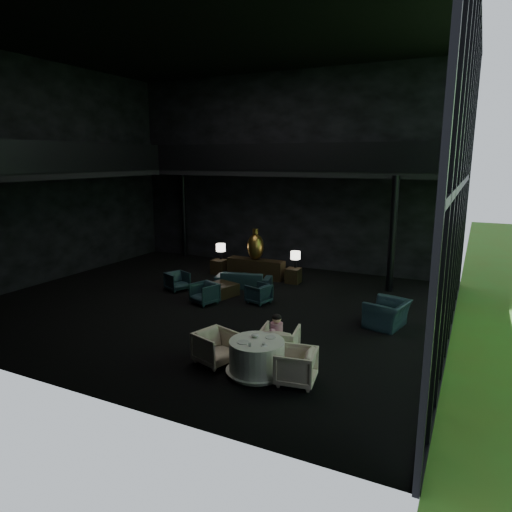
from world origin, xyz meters
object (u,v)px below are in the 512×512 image
at_px(coffee_table, 221,290).
at_px(child, 277,327).
at_px(lounge_armchair_east, 259,294).
at_px(dining_chair_west, 215,345).
at_px(dining_chair_north, 280,339).
at_px(dining_chair_east, 296,364).
at_px(dining_table, 257,359).
at_px(sofa, 244,277).
at_px(bronze_urn, 256,246).
at_px(side_table_right, 293,276).
at_px(window_armchair, 387,308).
at_px(console, 256,268).
at_px(table_lamp_right, 295,256).
at_px(table_lamp_left, 221,248).
at_px(lounge_armchair_south, 205,293).
at_px(lounge_armchair_west, 177,281).
at_px(side_table_left, 219,267).

height_order(coffee_table, child, child).
distance_m(lounge_armchair_east, dining_chair_west, 4.51).
bearing_deg(dining_chair_north, dining_chair_east, 119.22).
bearing_deg(dining_table, sofa, 120.00).
relative_size(bronze_urn, coffee_table, 1.32).
height_order(side_table_right, dining_chair_west, dining_chair_west).
bearing_deg(lounge_armchair_east, window_armchair, 99.48).
xyz_separation_m(console, table_lamp_right, (1.60, 0.09, 0.63)).
distance_m(bronze_urn, table_lamp_right, 1.62).
bearing_deg(table_lamp_left, dining_chair_north, -50.27).
bearing_deg(dining_chair_east, table_lamp_right, -167.41).
distance_m(lounge_armchair_east, dining_table, 4.93).
height_order(bronze_urn, dining_chair_north, bronze_urn).
relative_size(table_lamp_right, dining_chair_west, 0.71).
height_order(coffee_table, dining_chair_north, dining_chair_north).
relative_size(console, lounge_armchair_south, 3.19).
relative_size(lounge_armchair_west, child, 1.06).
relative_size(side_table_right, table_lamp_right, 0.91).
distance_m(table_lamp_right, dining_table, 7.67).
height_order(window_armchair, child, window_armchair).
bearing_deg(lounge_armchair_east, dining_table, 39.82).
bearing_deg(lounge_armchair_west, coffee_table, -62.06).
distance_m(table_lamp_right, lounge_armchair_west, 4.44).
relative_size(side_table_right, dining_chair_north, 0.60).
distance_m(dining_table, dining_chair_west, 1.08).
distance_m(table_lamp_right, coffee_table, 3.29).
bearing_deg(console, lounge_armchair_west, -121.50).
height_order(console, dining_chair_north, dining_chair_north).
relative_size(console, coffee_table, 2.52).
bearing_deg(table_lamp_right, lounge_armchair_east, -92.27).
height_order(side_table_right, table_lamp_right, table_lamp_right).
xyz_separation_m(table_lamp_left, child, (5.26, -6.44, -0.26)).
relative_size(table_lamp_left, side_table_right, 1.13).
height_order(side_table_left, lounge_armchair_south, lounge_armchair_south).
bearing_deg(lounge_armchair_south, bronze_urn, 110.04).
distance_m(window_armchair, dining_chair_west, 5.06).
relative_size(side_table_left, coffee_table, 0.62).
bearing_deg(table_lamp_left, sofa, -39.21).
height_order(bronze_urn, child, bronze_urn).
distance_m(table_lamp_left, coffee_table, 3.25).
relative_size(lounge_armchair_south, dining_table, 0.53).
height_order(table_lamp_left, child, table_lamp_left).
distance_m(window_armchair, dining_chair_east, 4.26).
distance_m(lounge_armchair_south, dining_chair_west, 4.38).
height_order(sofa, dining_chair_east, dining_chair_east).
distance_m(table_lamp_left, dining_chair_east, 9.57).
relative_size(lounge_armchair_west, dining_chair_east, 0.78).
distance_m(side_table_left, dining_chair_west, 8.21).
xyz_separation_m(side_table_right, table_lamp_right, (0.00, 0.19, 0.72)).
xyz_separation_m(lounge_armchair_west, dining_chair_east, (6.20, -4.51, 0.09)).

